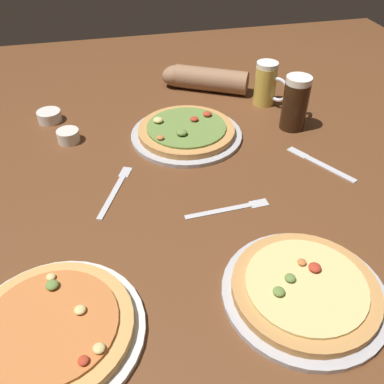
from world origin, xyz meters
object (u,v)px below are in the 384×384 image
(fork_spare, at_px, (115,190))
(pizza_plate_near, at_px, (305,290))
(diner_arm, at_px, (202,79))
(ramekin_butter, at_px, (68,136))
(beer_mug_amber, at_px, (267,84))
(fork_left, at_px, (229,209))
(knife_right, at_px, (320,163))
(pizza_plate_side, at_px, (52,329))
(beer_mug_dark, at_px, (296,103))
(pizza_plate_far, at_px, (186,132))
(ramekin_sauce, at_px, (49,116))

(fork_spare, bearing_deg, pizza_plate_near, -51.50)
(pizza_plate_near, xyz_separation_m, diner_arm, (0.03, 0.92, 0.02))
(ramekin_butter, xyz_separation_m, diner_arm, (0.46, 0.25, 0.02))
(beer_mug_amber, xyz_separation_m, fork_spare, (-0.53, -0.36, -0.07))
(pizza_plate_near, bearing_deg, fork_left, 103.39)
(knife_right, bearing_deg, pizza_plate_side, -151.85)
(ramekin_butter, relative_size, fork_spare, 0.32)
(pizza_plate_near, relative_size, knife_right, 1.60)
(ramekin_butter, bearing_deg, beer_mug_amber, 8.32)
(fork_left, xyz_separation_m, knife_right, (0.29, 0.12, -0.00))
(beer_mug_dark, bearing_deg, pizza_plate_near, -111.72)
(pizza_plate_side, height_order, ramekin_butter, pizza_plate_side)
(beer_mug_amber, xyz_separation_m, ramekin_butter, (-0.64, -0.09, -0.05))
(ramekin_butter, bearing_deg, diner_arm, 28.42)
(fork_left, height_order, diner_arm, diner_arm)
(pizza_plate_far, distance_m, diner_arm, 0.33)
(pizza_plate_near, distance_m, fork_left, 0.28)
(knife_right, bearing_deg, pizza_plate_far, 145.53)
(pizza_plate_near, xyz_separation_m, pizza_plate_far, (-0.09, 0.61, 0.00))
(beer_mug_dark, xyz_separation_m, knife_right, (-0.01, -0.21, -0.08))
(pizza_plate_near, height_order, diner_arm, diner_arm)
(ramekin_sauce, bearing_deg, pizza_plate_far, -25.50)
(pizza_plate_side, height_order, knife_right, pizza_plate_side)
(ramekin_sauce, height_order, fork_spare, ramekin_sauce)
(beer_mug_amber, bearing_deg, pizza_plate_near, -105.46)
(fork_left, distance_m, diner_arm, 0.65)
(fork_left, bearing_deg, beer_mug_dark, 47.39)
(ramekin_butter, bearing_deg, fork_left, -47.20)
(ramekin_sauce, bearing_deg, fork_left, -51.40)
(pizza_plate_near, bearing_deg, beer_mug_dark, 68.28)
(fork_spare, bearing_deg, ramekin_butter, 112.89)
(pizza_plate_far, height_order, ramekin_butter, pizza_plate_far)
(pizza_plate_side, bearing_deg, fork_spare, 69.82)
(fork_spare, relative_size, diner_arm, 0.68)
(beer_mug_dark, distance_m, diner_arm, 0.38)
(pizza_plate_near, xyz_separation_m, fork_left, (-0.06, 0.27, -0.01))
(pizza_plate_far, relative_size, ramekin_butter, 5.09)
(pizza_plate_near, height_order, pizza_plate_far, pizza_plate_far)
(pizza_plate_near, relative_size, diner_arm, 1.06)
(pizza_plate_far, relative_size, fork_spare, 1.65)
(pizza_plate_near, distance_m, beer_mug_dark, 0.65)
(pizza_plate_far, xyz_separation_m, fork_left, (0.03, -0.34, -0.01))
(ramekin_butter, bearing_deg, knife_right, -22.56)
(pizza_plate_side, bearing_deg, pizza_plate_far, 58.05)
(beer_mug_dark, relative_size, fork_spare, 0.82)
(beer_mug_dark, distance_m, fork_left, 0.45)
(knife_right, bearing_deg, beer_mug_dark, 87.89)
(pizza_plate_side, bearing_deg, ramekin_sauce, 92.09)
(pizza_plate_side, distance_m, ramekin_sauce, 0.78)
(beer_mug_dark, bearing_deg, pizza_plate_far, 177.40)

